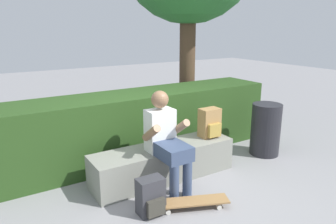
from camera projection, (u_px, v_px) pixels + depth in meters
ground_plane at (183, 192)px, 3.81m from camera, size 24.00×24.00×0.00m
bench_main at (164, 162)px, 4.11m from camera, size 1.91×0.51×0.44m
person_skater at (166, 138)px, 3.77m from camera, size 0.49×0.62×1.19m
skateboard_near_person at (192, 202)px, 3.45m from camera, size 0.82×0.49×0.09m
backpack_on_bench at (210, 123)px, 4.37m from camera, size 0.28×0.23×0.40m
backpack_on_ground at (151, 197)px, 3.32m from camera, size 0.28×0.23×0.40m
hedge_row at (139, 125)px, 4.77m from camera, size 4.31×0.79×0.98m
trash_bin at (266, 129)px, 4.84m from camera, size 0.44×0.44×0.79m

